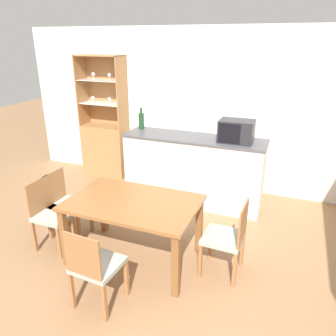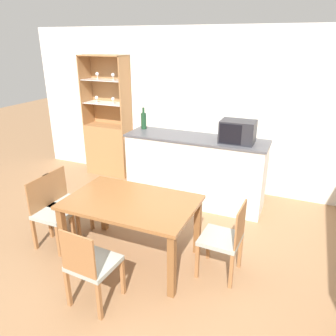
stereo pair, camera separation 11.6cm
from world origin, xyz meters
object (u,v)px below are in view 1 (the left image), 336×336
object	(u,v)px
dining_chair_side_right_far	(227,238)
dining_chair_side_left_near	(52,214)
display_cabinet	(106,142)
dining_table	(133,209)
dining_chair_head_near	(95,266)
microwave	(236,131)
dining_chair_side_left_far	(66,204)
wine_bottle	(141,121)

from	to	relation	value
dining_chair_side_right_far	dining_chair_side_left_near	size ratio (longest dim) A/B	1.00
display_cabinet	dining_table	distance (m)	2.68
display_cabinet	dining_chair_head_near	bearing A→B (deg)	-60.32
dining_table	dining_chair_head_near	xyz separation A→B (m)	(-0.00, -0.76, -0.20)
microwave	dining_chair_side_left_far	bearing A→B (deg)	-140.93
dining_chair_head_near	dining_chair_side_left_far	distance (m)	1.35
dining_table	dining_chair_side_left_near	world-z (taller)	dining_chair_side_left_near
dining_table	dining_chair_side_right_far	size ratio (longest dim) A/B	1.67
dining_chair_head_near	microwave	world-z (taller)	microwave
microwave	dining_chair_side_right_far	bearing A→B (deg)	-80.95
display_cabinet	dining_chair_side_right_far	distance (m)	3.32
wine_bottle	dining_table	bearing A→B (deg)	-67.35
dining_chair_side_left_near	wine_bottle	xyz separation A→B (m)	(0.28, 1.88, 0.73)
dining_chair_side_left_far	display_cabinet	bearing A→B (deg)	-161.55
dining_chair_side_left_near	dining_chair_side_left_far	xyz separation A→B (m)	(0.00, 0.27, 0.00)
display_cabinet	microwave	size ratio (longest dim) A/B	4.56
display_cabinet	wine_bottle	bearing A→B (deg)	-21.78
dining_chair_side_left_near	dining_chair_side_left_far	distance (m)	0.27
wine_bottle	microwave	bearing A→B (deg)	-5.89
dining_chair_side_right_far	dining_chair_side_left_far	bearing A→B (deg)	92.23
dining_table	dining_chair_head_near	bearing A→B (deg)	-90.21
wine_bottle	display_cabinet	bearing A→B (deg)	158.22
dining_chair_side_right_far	wine_bottle	world-z (taller)	wine_bottle
dining_chair_head_near	dining_chair_side_right_far	bearing A→B (deg)	45.08
dining_table	microwave	bearing A→B (deg)	63.86
dining_chair_head_near	dining_table	bearing A→B (deg)	93.58
dining_table	dining_chair_side_left_far	size ratio (longest dim) A/B	1.67
display_cabinet	microwave	distance (m)	2.54
display_cabinet	wine_bottle	distance (m)	1.12
display_cabinet	dining_chair_side_left_far	bearing A→B (deg)	-72.42
dining_chair_side_right_far	wine_bottle	distance (m)	2.49
display_cabinet	dining_chair_side_left_near	bearing A→B (deg)	-74.42
dining_chair_head_near	dining_chair_side_right_far	distance (m)	1.35
dining_chair_side_left_near	dining_chair_side_left_far	size ratio (longest dim) A/B	1.00
dining_chair_side_left_far	microwave	xyz separation A→B (m)	(1.80, 1.46, 0.75)
display_cabinet	dining_chair_side_left_near	xyz separation A→B (m)	(0.63, -2.25, -0.18)
dining_chair_side_left_near	wine_bottle	size ratio (longest dim) A/B	2.49
dining_table	dining_chair_side_right_far	bearing A→B (deg)	7.45
dining_chair_head_near	wine_bottle	size ratio (longest dim) A/B	2.49
dining_chair_side_left_far	dining_chair_side_left_near	bearing A→B (deg)	0.87
dining_chair_side_left_near	dining_chair_side_right_far	bearing A→B (deg)	97.50
wine_bottle	dining_chair_side_right_far	bearing A→B (deg)	-42.83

